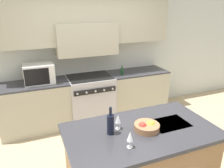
# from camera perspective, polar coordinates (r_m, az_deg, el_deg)

# --- Properties ---
(back_cabinetry) EXTENTS (10.00, 0.46, 2.70)m
(back_cabinetry) POSITION_cam_1_polar(r_m,az_deg,el_deg) (4.39, -7.14, 11.06)
(back_cabinetry) COLOR silver
(back_cabinetry) RESTS_ON ground_plane
(back_counter) EXTENTS (3.37, 0.62, 0.93)m
(back_counter) POSITION_cam_1_polar(r_m,az_deg,el_deg) (4.47, -5.69, -3.82)
(back_counter) COLOR #B2AD93
(back_counter) RESTS_ON ground_plane
(range_stove) EXTENTS (0.87, 0.70, 0.94)m
(range_stove) POSITION_cam_1_polar(r_m,az_deg,el_deg) (4.45, -5.62, -3.81)
(range_stove) COLOR #B7B7BC
(range_stove) RESTS_ON ground_plane
(microwave) EXTENTS (0.52, 0.38, 0.35)m
(microwave) POSITION_cam_1_polar(r_m,az_deg,el_deg) (4.11, -18.53, 2.58)
(microwave) COLOR silver
(microwave) RESTS_ON back_counter
(kitchen_island) EXTENTS (1.71, 0.97, 0.93)m
(kitchen_island) POSITION_cam_1_polar(r_m,az_deg,el_deg) (2.80, 7.15, -19.83)
(kitchen_island) COLOR olive
(kitchen_island) RESTS_ON ground_plane
(wine_bottle) EXTENTS (0.08, 0.08, 0.32)m
(wine_bottle) POSITION_cam_1_polar(r_m,az_deg,el_deg) (2.38, -0.39, -10.36)
(wine_bottle) COLOR black
(wine_bottle) RESTS_ON kitchen_island
(wine_glass_near) EXTENTS (0.06, 0.06, 0.18)m
(wine_glass_near) POSITION_cam_1_polar(r_m,az_deg,el_deg) (2.18, 4.73, -13.58)
(wine_glass_near) COLOR white
(wine_glass_near) RESTS_ON kitchen_island
(wine_glass_far) EXTENTS (0.06, 0.06, 0.18)m
(wine_glass_far) POSITION_cam_1_polar(r_m,az_deg,el_deg) (2.47, 1.60, -9.20)
(wine_glass_far) COLOR white
(wine_glass_far) RESTS_ON kitchen_island
(fruit_bowl) EXTENTS (0.29, 0.29, 0.11)m
(fruit_bowl) POSITION_cam_1_polar(r_m,az_deg,el_deg) (2.52, 9.07, -10.94)
(fruit_bowl) COLOR #996B47
(fruit_bowl) RESTS_ON kitchen_island
(oil_bottle_on_counter) EXTENTS (0.06, 0.06, 0.19)m
(oil_bottle_on_counter) POSITION_cam_1_polar(r_m,az_deg,el_deg) (4.44, 2.65, 3.45)
(oil_bottle_on_counter) COLOR #194723
(oil_bottle_on_counter) RESTS_ON back_counter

